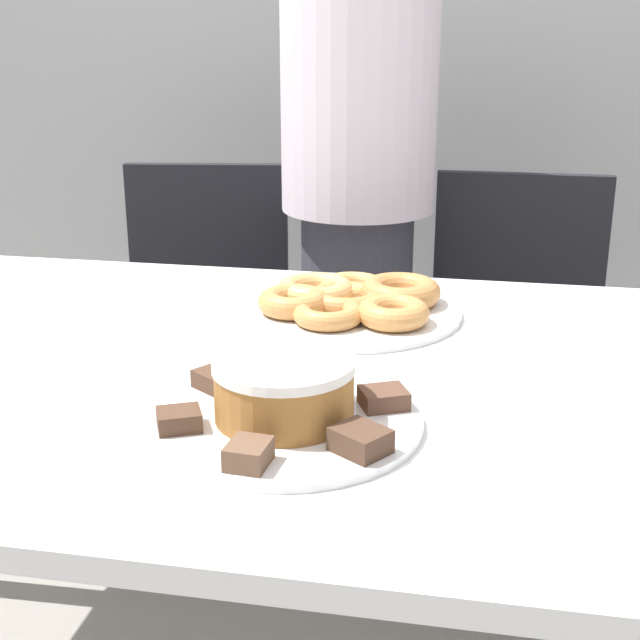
% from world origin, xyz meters
% --- Properties ---
extents(table, '(1.88, 0.95, 0.75)m').
position_xyz_m(table, '(0.00, 0.00, 0.68)').
color(table, white).
rests_on(table, ground_plane).
extents(person_standing, '(0.34, 0.34, 1.63)m').
position_xyz_m(person_standing, '(-0.04, 0.83, 0.86)').
color(person_standing, '#383842').
rests_on(person_standing, ground_plane).
extents(office_chair_left, '(0.50, 0.50, 0.87)m').
position_xyz_m(office_chair_left, '(-0.42, 0.83, 0.41)').
color(office_chair_left, black).
rests_on(office_chair_left, ground_plane).
extents(office_chair_right, '(0.45, 0.45, 0.87)m').
position_xyz_m(office_chair_right, '(0.32, 0.83, 0.41)').
color(office_chair_right, black).
rests_on(office_chair_right, ground_plane).
extents(plate_cake, '(0.32, 0.32, 0.01)m').
position_xyz_m(plate_cake, '(0.02, -0.18, 0.76)').
color(plate_cake, white).
rests_on(plate_cake, table).
extents(plate_donuts, '(0.37, 0.37, 0.01)m').
position_xyz_m(plate_donuts, '(0.03, 0.24, 0.76)').
color(plate_donuts, white).
rests_on(plate_donuts, table).
extents(frosted_cake, '(0.16, 0.16, 0.07)m').
position_xyz_m(frosted_cake, '(0.02, -0.18, 0.80)').
color(frosted_cake, '#9E662D').
rests_on(frosted_cake, plate_cake).
extents(lamington_0, '(0.07, 0.07, 0.03)m').
position_xyz_m(lamington_0, '(0.12, -0.25, 0.78)').
color(lamington_0, '#513828').
rests_on(lamington_0, plate_cake).
extents(lamington_1, '(0.07, 0.06, 0.02)m').
position_xyz_m(lamington_1, '(0.13, -0.13, 0.78)').
color(lamington_1, brown).
rests_on(lamington_1, plate_cake).
extents(lamington_2, '(0.04, 0.05, 0.02)m').
position_xyz_m(lamington_2, '(0.03, -0.06, 0.77)').
color(lamington_2, brown).
rests_on(lamington_2, plate_cake).
extents(lamington_3, '(0.07, 0.07, 0.02)m').
position_xyz_m(lamington_3, '(-0.08, -0.11, 0.78)').
color(lamington_3, '#513828').
rests_on(lamington_3, plate_cake).
extents(lamington_4, '(0.06, 0.06, 0.02)m').
position_xyz_m(lamington_4, '(-0.09, -0.23, 0.78)').
color(lamington_4, '#513828').
rests_on(lamington_4, plate_cake).
extents(lamington_5, '(0.05, 0.05, 0.03)m').
position_xyz_m(lamington_5, '(0.01, -0.30, 0.78)').
color(lamington_5, brown).
rests_on(lamington_5, plate_cake).
extents(donut_0, '(0.12, 0.12, 0.03)m').
position_xyz_m(donut_0, '(0.03, 0.24, 0.78)').
color(donut_0, '#C68447').
rests_on(donut_0, plate_donuts).
extents(donut_1, '(0.11, 0.11, 0.04)m').
position_xyz_m(donut_1, '(-0.05, 0.20, 0.78)').
color(donut_1, '#D18E4C').
rests_on(donut_1, plate_donuts).
extents(donut_2, '(0.11, 0.11, 0.03)m').
position_xyz_m(donut_2, '(0.01, 0.16, 0.78)').
color(donut_2, '#D18E4C').
rests_on(donut_2, plate_donuts).
extents(donut_3, '(0.11, 0.11, 0.04)m').
position_xyz_m(donut_3, '(0.11, 0.17, 0.78)').
color(donut_3, '#D18E4C').
rests_on(donut_3, plate_donuts).
extents(donut_4, '(0.13, 0.13, 0.04)m').
position_xyz_m(donut_4, '(0.11, 0.28, 0.78)').
color(donut_4, '#C68447').
rests_on(donut_4, plate_donuts).
extents(donut_5, '(0.11, 0.11, 0.03)m').
position_xyz_m(donut_5, '(0.03, 0.31, 0.78)').
color(donut_5, tan).
rests_on(donut_5, plate_donuts).
extents(donut_6, '(0.13, 0.13, 0.04)m').
position_xyz_m(donut_6, '(-0.03, 0.27, 0.78)').
color(donut_6, '#E5AD66').
rests_on(donut_6, plate_donuts).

